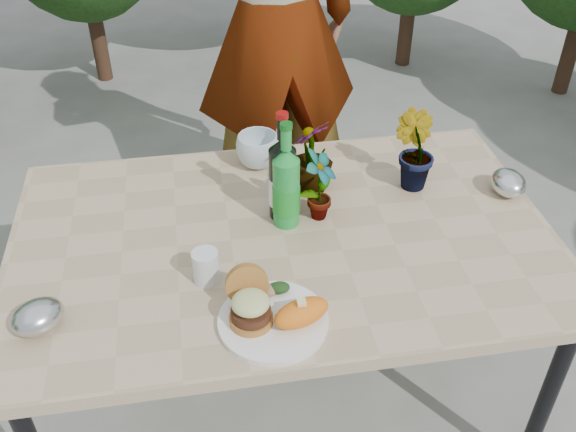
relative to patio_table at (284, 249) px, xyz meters
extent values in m
plane|color=slate|center=(0.00, 0.00, -0.69)|extent=(80.00, 80.00, 0.00)
cube|color=tan|center=(0.00, 0.00, 0.04)|extent=(1.60, 1.00, 0.04)
cylinder|color=black|center=(0.72, -0.42, -0.34)|extent=(0.05, 0.05, 0.71)
cylinder|color=black|center=(-0.72, 0.42, -0.34)|extent=(0.05, 0.05, 0.71)
cylinder|color=black|center=(0.72, 0.42, -0.34)|extent=(0.05, 0.05, 0.71)
cylinder|color=#382316|center=(-0.80, 2.80, -0.48)|extent=(0.10, 0.10, 0.42)
cylinder|color=#382316|center=(0.30, 3.00, -0.44)|extent=(0.10, 0.10, 0.50)
cylinder|color=#382316|center=(1.30, 2.70, -0.50)|extent=(0.10, 0.10, 0.38)
cylinder|color=#382316|center=(2.20, 2.10, -0.47)|extent=(0.10, 0.10, 0.44)
cylinder|color=white|center=(-0.08, -0.34, 0.06)|extent=(0.28, 0.28, 0.01)
cylinder|color=#B7722D|center=(-0.14, -0.34, 0.08)|extent=(0.11, 0.11, 0.02)
cylinder|color=#472314|center=(-0.14, -0.34, 0.10)|extent=(0.10, 0.10, 0.02)
ellipsoid|color=beige|center=(-0.14, -0.34, 0.14)|extent=(0.10, 0.10, 0.04)
cylinder|color=#B7722D|center=(-0.14, -0.27, 0.13)|extent=(0.11, 0.06, 0.11)
ellipsoid|color=orange|center=(-0.01, -0.36, 0.10)|extent=(0.17, 0.12, 0.06)
ellipsoid|color=olive|center=(-0.08, -0.25, 0.08)|extent=(0.04, 0.04, 0.02)
ellipsoid|color=#193814|center=(-0.05, -0.25, 0.09)|extent=(0.06, 0.04, 0.03)
cylinder|color=black|center=(0.01, 0.10, 0.17)|extent=(0.08, 0.08, 0.23)
cylinder|color=white|center=(0.01, 0.10, 0.15)|extent=(0.08, 0.08, 0.09)
cone|color=black|center=(0.01, 0.10, 0.31)|extent=(0.08, 0.08, 0.04)
cylinder|color=black|center=(0.01, 0.10, 0.36)|extent=(0.03, 0.03, 0.07)
cylinder|color=maroon|center=(0.01, 0.10, 0.40)|extent=(0.04, 0.04, 0.02)
cylinder|color=#1A9034|center=(0.02, 0.06, 0.17)|extent=(0.08, 0.08, 0.22)
cylinder|color=#198C26|center=(0.02, 0.06, 0.15)|extent=(0.08, 0.08, 0.09)
cone|color=#1A9034|center=(0.02, 0.06, 0.30)|extent=(0.08, 0.08, 0.04)
cylinder|color=#1A9034|center=(0.02, 0.06, 0.35)|extent=(0.03, 0.03, 0.07)
cylinder|color=#0C5919|center=(0.02, 0.06, 0.39)|extent=(0.04, 0.04, 0.02)
cylinder|color=silver|center=(-0.24, -0.16, 0.10)|extent=(0.07, 0.07, 0.09)
imported|color=#24551D|center=(0.12, 0.06, 0.18)|extent=(0.14, 0.15, 0.24)
imported|color=#245B1F|center=(0.45, 0.19, 0.19)|extent=(0.17, 0.18, 0.26)
imported|color=#225F20|center=(0.13, 0.22, 0.18)|extent=(0.19, 0.19, 0.24)
imported|color=silver|center=(-0.03, 0.39, 0.11)|extent=(0.19, 0.19, 0.11)
ellipsoid|color=#AFB0B6|center=(-0.66, -0.26, 0.10)|extent=(0.17, 0.16, 0.08)
ellipsoid|color=silver|center=(0.74, 0.09, 0.10)|extent=(0.12, 0.14, 0.08)
imported|color=#94614A|center=(0.14, 1.06, 0.30)|extent=(0.78, 0.57, 1.98)
camera|label=1|loc=(-0.23, -1.45, 1.26)|focal=40.00mm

